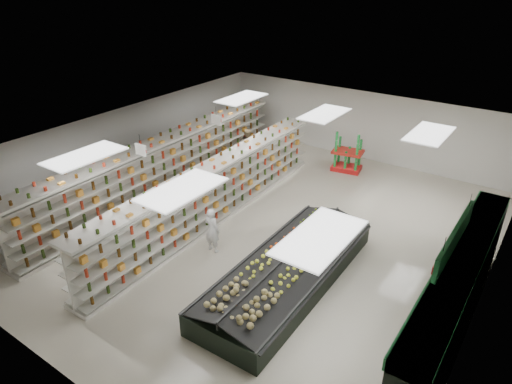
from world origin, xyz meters
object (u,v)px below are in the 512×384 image
Objects in this scene: produce_island at (288,270)px; shopper_main at (212,230)px; soda_endcap at (348,153)px; shopper_background at (248,146)px; gondola_left at (164,169)px; gondola_center at (214,194)px.

shopper_main is (-2.87, 0.04, 0.32)m from produce_island.
shopper_main is (-0.83, -8.39, -0.04)m from soda_endcap.
shopper_background is (-6.22, 6.70, 0.35)m from produce_island.
produce_island is (7.08, -2.16, -0.60)m from gondola_left.
gondola_left is 1.97× the size of produce_island.
shopper_background is (-4.19, -1.74, -0.01)m from soda_endcap.
soda_endcap is at bearing -94.35° from shopper_main.
produce_island is 9.15m from shopper_background.
gondola_left reaches higher than shopper_background.
gondola_center is at bearing -107.49° from soda_endcap.
gondola_center is 7.35× the size of soda_endcap.
produce_island is at bearing -149.90° from shopper_background.
shopper_background is at bearing -157.51° from soda_endcap.
gondola_left is 8.06m from soda_endcap.
gondola_left is at bearing -128.85° from soda_endcap.
shopper_background is at bearing -61.91° from shopper_main.
gondola_center is 2.12m from shopper_main.
gondola_center is at bearing 157.48° from produce_island.
produce_island is 2.88m from shopper_main.
gondola_center is 7.04m from soda_endcap.
shopper_background is (-3.36, 6.66, 0.03)m from shopper_main.
produce_island is 4.38× the size of shopper_main.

